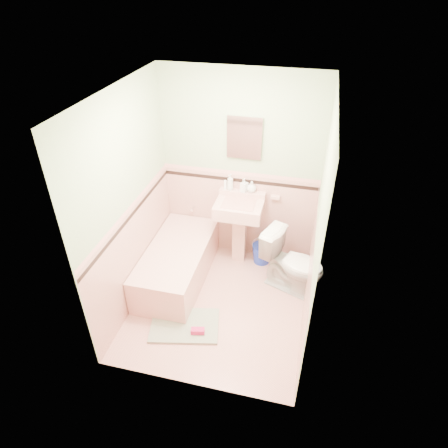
% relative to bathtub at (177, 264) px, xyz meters
% --- Properties ---
extents(floor, '(2.20, 2.20, 0.00)m').
position_rel_bathtub_xyz_m(floor, '(0.63, -0.33, -0.23)').
color(floor, '#DC9B90').
rests_on(floor, ground).
extents(ceiling, '(2.20, 2.20, 0.00)m').
position_rel_bathtub_xyz_m(ceiling, '(0.63, -0.33, 2.27)').
color(ceiling, white).
rests_on(ceiling, ground).
extents(wall_back, '(2.50, 0.00, 2.50)m').
position_rel_bathtub_xyz_m(wall_back, '(0.63, 0.77, 1.02)').
color(wall_back, beige).
rests_on(wall_back, ground).
extents(wall_front, '(2.50, 0.00, 2.50)m').
position_rel_bathtub_xyz_m(wall_front, '(0.63, -1.43, 1.02)').
color(wall_front, beige).
rests_on(wall_front, ground).
extents(wall_left, '(0.00, 2.50, 2.50)m').
position_rel_bathtub_xyz_m(wall_left, '(-0.37, -0.33, 1.02)').
color(wall_left, beige).
rests_on(wall_left, ground).
extents(wall_right, '(0.00, 2.50, 2.50)m').
position_rel_bathtub_xyz_m(wall_right, '(1.63, -0.33, 1.02)').
color(wall_right, beige).
rests_on(wall_right, ground).
extents(wainscot_back, '(2.00, 0.00, 2.00)m').
position_rel_bathtub_xyz_m(wainscot_back, '(0.63, 0.76, 0.38)').
color(wainscot_back, '#DEA095').
rests_on(wainscot_back, ground).
extents(wainscot_front, '(2.00, 0.00, 2.00)m').
position_rel_bathtub_xyz_m(wainscot_front, '(0.63, -1.42, 0.38)').
color(wainscot_front, '#DEA095').
rests_on(wainscot_front, ground).
extents(wainscot_left, '(0.00, 2.20, 2.20)m').
position_rel_bathtub_xyz_m(wainscot_left, '(-0.36, -0.33, 0.38)').
color(wainscot_left, '#DEA095').
rests_on(wainscot_left, ground).
extents(wainscot_right, '(0.00, 2.20, 2.20)m').
position_rel_bathtub_xyz_m(wainscot_right, '(1.62, -0.33, 0.38)').
color(wainscot_right, '#DEA095').
rests_on(wainscot_right, ground).
extents(accent_back, '(2.00, 0.00, 2.00)m').
position_rel_bathtub_xyz_m(accent_back, '(0.63, 0.75, 0.90)').
color(accent_back, black).
rests_on(accent_back, ground).
extents(accent_front, '(2.00, 0.00, 2.00)m').
position_rel_bathtub_xyz_m(accent_front, '(0.63, -1.41, 0.90)').
color(accent_front, black).
rests_on(accent_front, ground).
extents(accent_left, '(0.00, 2.20, 2.20)m').
position_rel_bathtub_xyz_m(accent_left, '(-0.35, -0.33, 0.89)').
color(accent_left, black).
rests_on(accent_left, ground).
extents(accent_right, '(0.00, 2.20, 2.20)m').
position_rel_bathtub_xyz_m(accent_right, '(1.61, -0.33, 0.89)').
color(accent_right, black).
rests_on(accent_right, ground).
extents(cap_back, '(2.00, 0.00, 2.00)m').
position_rel_bathtub_xyz_m(cap_back, '(0.63, 0.75, 0.99)').
color(cap_back, '#DC938D').
rests_on(cap_back, ground).
extents(cap_front, '(2.00, 0.00, 2.00)m').
position_rel_bathtub_xyz_m(cap_front, '(0.63, -1.41, 0.99)').
color(cap_front, '#DC938D').
rests_on(cap_front, ground).
extents(cap_left, '(0.00, 2.20, 2.20)m').
position_rel_bathtub_xyz_m(cap_left, '(-0.35, -0.33, 1.00)').
color(cap_left, '#DC938D').
rests_on(cap_left, ground).
extents(cap_right, '(0.00, 2.20, 2.20)m').
position_rel_bathtub_xyz_m(cap_right, '(1.61, -0.33, 1.00)').
color(cap_right, '#DC938D').
rests_on(cap_right, ground).
extents(bathtub, '(0.70, 1.50, 0.45)m').
position_rel_bathtub_xyz_m(bathtub, '(0.00, 0.00, 0.00)').
color(bathtub, '#D79E94').
rests_on(bathtub, floor).
extents(tub_faucet, '(0.04, 0.12, 0.04)m').
position_rel_bathtub_xyz_m(tub_faucet, '(0.00, 0.72, 0.41)').
color(tub_faucet, silver).
rests_on(tub_faucet, wall_back).
extents(sink, '(0.59, 0.49, 0.93)m').
position_rel_bathtub_xyz_m(sink, '(0.68, 0.53, 0.24)').
color(sink, '#D79E94').
rests_on(sink, floor).
extents(sink_faucet, '(0.02, 0.02, 0.10)m').
position_rel_bathtub_xyz_m(sink_faucet, '(0.68, 0.67, 0.72)').
color(sink_faucet, silver).
rests_on(sink_faucet, sink).
extents(medicine_cabinet, '(0.40, 0.04, 0.50)m').
position_rel_bathtub_xyz_m(medicine_cabinet, '(0.68, 0.74, 1.47)').
color(medicine_cabinet, white).
rests_on(medicine_cabinet, wall_back).
extents(soap_dish, '(0.11, 0.07, 0.04)m').
position_rel_bathtub_xyz_m(soap_dish, '(1.10, 0.73, 0.72)').
color(soap_dish, '#D79E94').
rests_on(soap_dish, wall_back).
extents(soap_bottle_left, '(0.11, 0.11, 0.21)m').
position_rel_bathtub_xyz_m(soap_bottle_left, '(0.52, 0.71, 0.88)').
color(soap_bottle_left, '#B2B2B2').
rests_on(soap_bottle_left, sink).
extents(soap_bottle_mid, '(0.10, 0.11, 0.17)m').
position_rel_bathtub_xyz_m(soap_bottle_mid, '(0.70, 0.71, 0.86)').
color(soap_bottle_mid, '#B2B2B2').
rests_on(soap_bottle_mid, sink).
extents(soap_bottle_right, '(0.15, 0.15, 0.15)m').
position_rel_bathtub_xyz_m(soap_bottle_right, '(0.80, 0.71, 0.85)').
color(soap_bottle_right, '#B2B2B2').
rests_on(soap_bottle_right, sink).
extents(tube, '(0.05, 0.05, 0.12)m').
position_rel_bathtub_xyz_m(tube, '(0.45, 0.71, 0.83)').
color(tube, white).
rests_on(tube, sink).
extents(toilet, '(0.87, 0.68, 0.78)m').
position_rel_bathtub_xyz_m(toilet, '(1.43, 0.17, 0.16)').
color(toilet, white).
rests_on(toilet, floor).
extents(bucket, '(0.34, 0.34, 0.27)m').
position_rel_bathtub_xyz_m(bucket, '(1.00, 0.59, -0.09)').
color(bucket, '#1933B9').
rests_on(bucket, floor).
extents(bath_mat, '(0.85, 0.65, 0.03)m').
position_rel_bathtub_xyz_m(bath_mat, '(0.34, -0.76, -0.21)').
color(bath_mat, gray).
rests_on(bath_mat, floor).
extents(shoe, '(0.16, 0.10, 0.06)m').
position_rel_bathtub_xyz_m(shoe, '(0.52, -0.84, -0.16)').
color(shoe, '#BF1E59').
rests_on(shoe, bath_mat).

